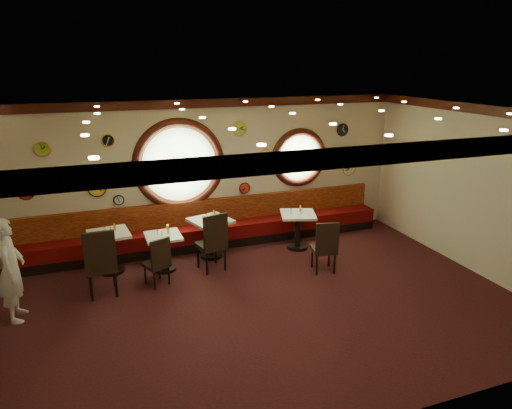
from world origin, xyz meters
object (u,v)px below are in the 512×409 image
condiment_c_pepper (210,218)px  condiment_d_bottle (300,209)px  condiment_c_salt (206,216)px  table_b (164,248)px  table_a (110,247)px  table_d (298,226)px  chair_b (158,259)px  condiment_a_bottle (115,227)px  condiment_d_salt (291,211)px  table_c (211,233)px  chair_a (100,259)px  condiment_a_salt (105,230)px  condiment_b_salt (157,232)px  condiment_a_pepper (111,231)px  condiment_d_pepper (301,212)px  condiment_b_bottle (168,229)px  condiment_c_bottle (214,214)px  condiment_b_pepper (162,233)px  chair_d (325,244)px  chair_c (213,238)px  waiter (11,270)px

condiment_c_pepper → condiment_d_bottle: bearing=-2.4°
condiment_c_salt → table_b: bearing=-155.9°
table_a → table_d: bearing=-2.0°
table_b → chair_b: chair_b is taller
table_b → table_d: size_ratio=0.80×
condiment_c_salt → condiment_a_bottle: bearing=-177.7°
table_a → condiment_d_salt: (3.77, -0.08, 0.34)m
table_c → chair_a: size_ratio=1.22×
table_c → condiment_c_salt: bearing=119.6°
condiment_a_salt → condiment_b_salt: (0.95, -0.23, -0.09)m
table_c → condiment_a_pepper: size_ratio=8.25×
condiment_d_pepper → condiment_b_bottle: condiment_b_bottle is taller
condiment_c_bottle → condiment_d_pepper: bearing=-9.5°
condiment_a_salt → condiment_c_pepper: 2.07m
condiment_d_pepper → condiment_c_bottle: (-1.86, 0.31, 0.07)m
condiment_d_salt → condiment_d_bottle: bearing=8.4°
condiment_b_pepper → condiment_a_bottle: size_ratio=0.66×
table_c → table_a: bearing=-178.8°
condiment_d_pepper → condiment_d_bottle: 0.15m
table_c → condiment_c_bottle: 0.41m
chair_d → condiment_a_bottle: bearing=169.6°
condiment_d_pepper → condiment_c_bottle: size_ratio=0.57×
condiment_b_pepper → condiment_c_bottle: condiment_c_bottle is taller
chair_a → condiment_c_bottle: bearing=24.4°
table_c → condiment_a_bottle: 1.93m
chair_c → condiment_b_pepper: (-0.93, 0.33, 0.10)m
condiment_a_salt → condiment_b_bottle: size_ratio=0.60×
table_b → condiment_b_salt: (-0.10, 0.07, 0.32)m
condiment_d_pepper → condiment_a_salt: bearing=176.9°
table_a → condiment_b_salt: 0.95m
condiment_c_salt → condiment_d_pepper: (2.02, -0.35, -0.03)m
table_c → condiment_b_bottle: 1.00m
condiment_d_bottle → chair_a: bearing=-167.5°
condiment_b_salt → waiter: (-2.40, -1.04, 0.07)m
condiment_a_pepper → condiment_d_bottle: size_ratio=0.79×
condiment_a_salt → condiment_b_pepper: bearing=-18.4°
condiment_d_salt → condiment_d_bottle: 0.24m
chair_b → condiment_a_pepper: chair_b is taller
condiment_b_bottle → waiter: (-2.61, -1.04, 0.02)m
condiment_b_pepper → condiment_d_salt: bearing=4.5°
condiment_a_bottle → condiment_d_bottle: (3.89, -0.13, -0.02)m
condiment_d_bottle → condiment_b_salt: bearing=-177.2°
condiment_c_bottle → condiment_d_salt: bearing=-7.1°
chair_b → condiment_a_bottle: condiment_a_bottle is taller
table_d → chair_a: size_ratio=1.19×
condiment_c_pepper → condiment_c_bottle: 0.14m
condiment_a_bottle → condiment_b_bottle: condiment_a_bottle is taller
table_b → waiter: (-2.50, -0.97, 0.38)m
condiment_b_salt → chair_c: bearing=-23.6°
condiment_c_pepper → condiment_d_bottle: 2.01m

